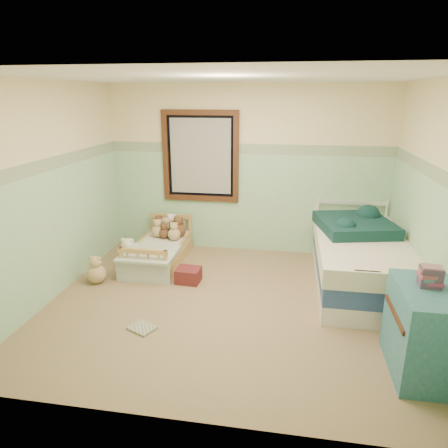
% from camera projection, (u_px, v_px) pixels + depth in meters
% --- Properties ---
extents(floor, '(4.20, 3.60, 0.02)m').
position_uv_depth(floor, '(228.00, 305.00, 4.70)').
color(floor, olive).
rests_on(floor, ground).
extents(ceiling, '(4.20, 3.60, 0.02)m').
position_uv_depth(ceiling, '(229.00, 76.00, 3.93)').
color(ceiling, white).
rests_on(ceiling, wall_back).
extents(wall_back, '(4.20, 0.04, 2.50)m').
position_uv_depth(wall_back, '(247.00, 171.00, 6.01)').
color(wall_back, beige).
rests_on(wall_back, floor).
extents(wall_front, '(4.20, 0.04, 2.50)m').
position_uv_depth(wall_front, '(186.00, 268.00, 2.63)').
color(wall_front, beige).
rests_on(wall_front, floor).
extents(wall_left, '(0.04, 3.60, 2.50)m').
position_uv_depth(wall_left, '(49.00, 193.00, 4.64)').
color(wall_left, beige).
rests_on(wall_left, floor).
extents(wall_right, '(0.04, 3.60, 2.50)m').
position_uv_depth(wall_right, '(437.00, 209.00, 3.99)').
color(wall_right, beige).
rests_on(wall_right, floor).
extents(wainscot_mint, '(4.20, 0.01, 1.50)m').
position_uv_depth(wainscot_mint, '(246.00, 203.00, 6.15)').
color(wainscot_mint, '#96C195').
rests_on(wainscot_mint, floor).
extents(border_strip, '(4.20, 0.01, 0.15)m').
position_uv_depth(border_strip, '(247.00, 149.00, 5.89)').
color(border_strip, '#3B6441').
rests_on(border_strip, wall_back).
extents(window_frame, '(1.16, 0.06, 1.36)m').
position_uv_depth(window_frame, '(200.00, 157.00, 6.02)').
color(window_frame, '#432310').
rests_on(window_frame, wall_back).
extents(window_blinds, '(0.92, 0.01, 1.12)m').
position_uv_depth(window_blinds, '(200.00, 157.00, 6.03)').
color(window_blinds, '#BCBBB7').
rests_on(window_blinds, window_frame).
extents(toddler_bed_frame, '(0.66, 1.33, 0.17)m').
position_uv_depth(toddler_bed_frame, '(159.00, 257.00, 5.84)').
color(toddler_bed_frame, tan).
rests_on(toddler_bed_frame, floor).
extents(toddler_mattress, '(0.61, 1.27, 0.12)m').
position_uv_depth(toddler_mattress, '(159.00, 248.00, 5.80)').
color(toddler_mattress, silver).
rests_on(toddler_mattress, toddler_bed_frame).
extents(patchwork_quilt, '(0.72, 0.66, 0.03)m').
position_uv_depth(patchwork_quilt, '(149.00, 253.00, 5.39)').
color(patchwork_quilt, '#93B6DB').
rests_on(patchwork_quilt, toddler_mattress).
extents(plush_bed_brown, '(0.18, 0.18, 0.18)m').
position_uv_depth(plush_bed_brown, '(159.00, 227.00, 6.25)').
color(plush_bed_brown, brown).
rests_on(plush_bed_brown, toddler_mattress).
extents(plush_bed_white, '(0.21, 0.21, 0.21)m').
position_uv_depth(plush_bed_white, '(172.00, 226.00, 6.21)').
color(plush_bed_white, silver).
rests_on(plush_bed_white, toddler_mattress).
extents(plush_bed_tan, '(0.19, 0.19, 0.19)m').
position_uv_depth(plush_bed_tan, '(158.00, 231.00, 6.03)').
color(plush_bed_tan, tan).
rests_on(plush_bed_tan, toddler_mattress).
extents(plush_bed_dark, '(0.17, 0.17, 0.17)m').
position_uv_depth(plush_bed_dark, '(173.00, 232.00, 6.00)').
color(plush_bed_dark, black).
rests_on(plush_bed_dark, toddler_mattress).
extents(plush_floor_cream, '(0.28, 0.28, 0.28)m').
position_uv_depth(plush_floor_cream, '(129.00, 256.00, 5.72)').
color(plush_floor_cream, silver).
rests_on(plush_floor_cream, floor).
extents(plush_floor_tan, '(0.25, 0.25, 0.25)m').
position_uv_depth(plush_floor_tan, '(97.00, 274.00, 5.20)').
color(plush_floor_tan, tan).
rests_on(plush_floor_tan, floor).
extents(twin_bed_frame, '(1.02, 2.05, 0.22)m').
position_uv_depth(twin_bed_frame, '(357.00, 279.00, 5.09)').
color(twin_bed_frame, white).
rests_on(twin_bed_frame, floor).
extents(twin_boxspring, '(1.02, 2.05, 0.22)m').
position_uv_depth(twin_boxspring, '(359.00, 263.00, 5.03)').
color(twin_boxspring, navy).
rests_on(twin_boxspring, twin_bed_frame).
extents(twin_mattress, '(1.06, 2.09, 0.22)m').
position_uv_depth(twin_mattress, '(361.00, 246.00, 4.96)').
color(twin_mattress, '#EEE4C7').
rests_on(twin_mattress, twin_boxspring).
extents(teal_blanket, '(1.05, 1.09, 0.14)m').
position_uv_depth(teal_blanket, '(355.00, 225.00, 5.19)').
color(teal_blanket, '#0C3735').
rests_on(teal_blanket, twin_mattress).
extents(dresser, '(0.50, 0.80, 0.80)m').
position_uv_depth(dresser, '(424.00, 331.00, 3.45)').
color(dresser, '#295D70').
rests_on(dresser, floor).
extents(book_stack, '(0.18, 0.14, 0.17)m').
position_uv_depth(book_stack, '(430.00, 277.00, 3.36)').
color(book_stack, brown).
rests_on(book_stack, dresser).
extents(red_pillow, '(0.32, 0.28, 0.19)m').
position_uv_depth(red_pillow, '(188.00, 275.00, 5.23)').
color(red_pillow, maroon).
rests_on(red_pillow, floor).
extents(floor_book, '(0.33, 0.30, 0.02)m').
position_uv_depth(floor_book, '(142.00, 328.00, 4.19)').
color(floor_book, gold).
rests_on(floor_book, floor).
extents(extra_plush_0, '(0.21, 0.21, 0.21)m').
position_uv_depth(extra_plush_0, '(179.00, 230.00, 6.03)').
color(extra_plush_0, brown).
rests_on(extra_plush_0, toddler_mattress).
extents(extra_plush_1, '(0.16, 0.16, 0.16)m').
position_uv_depth(extra_plush_1, '(164.00, 233.00, 5.97)').
color(extra_plush_1, brown).
rests_on(extra_plush_1, toddler_mattress).
extents(extra_plush_2, '(0.17, 0.17, 0.17)m').
position_uv_depth(extra_plush_2, '(167.00, 228.00, 6.17)').
color(extra_plush_2, tan).
rests_on(extra_plush_2, toddler_mattress).
extents(extra_plush_3, '(0.17, 0.17, 0.17)m').
position_uv_depth(extra_plush_3, '(176.00, 227.00, 6.21)').
color(extra_plush_3, black).
rests_on(extra_plush_3, toddler_mattress).
extents(extra_plush_4, '(0.19, 0.19, 0.19)m').
position_uv_depth(extra_plush_4, '(174.00, 234.00, 5.90)').
color(extra_plush_4, tan).
rests_on(extra_plush_4, toddler_mattress).
extents(extra_plush_5, '(0.16, 0.16, 0.16)m').
position_uv_depth(extra_plush_5, '(164.00, 227.00, 6.25)').
color(extra_plush_5, silver).
rests_on(extra_plush_5, toddler_mattress).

